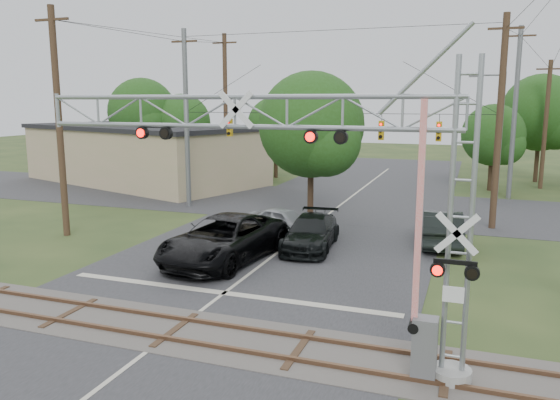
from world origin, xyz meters
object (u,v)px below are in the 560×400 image
(crossing_gantry, at_px, (315,179))
(pickup_black, at_px, (224,239))
(sedan_silver, at_px, (284,221))
(commercial_building, at_px, (144,153))
(traffic_signal_span, at_px, (343,123))
(car_dark, at_px, (311,232))
(streetlight, at_px, (498,131))

(crossing_gantry, height_order, pickup_black, crossing_gantry)
(sedan_silver, bearing_deg, commercial_building, 67.48)
(traffic_signal_span, distance_m, car_dark, 8.88)
(traffic_signal_span, xyz_separation_m, streetlight, (8.82, 7.92, -0.73))
(car_dark, xyz_separation_m, commercial_building, (-20.00, 16.24, 1.69))
(car_dark, height_order, sedan_silver, car_dark)
(car_dark, bearing_deg, streetlight, 55.62)
(crossing_gantry, distance_m, car_dark, 12.21)
(pickup_black, xyz_separation_m, commercial_building, (-17.00, 19.56, 1.48))
(sedan_silver, bearing_deg, pickup_black, -172.60)
(traffic_signal_span, relative_size, sedan_silver, 4.79)
(sedan_silver, bearing_deg, traffic_signal_span, -5.69)
(traffic_signal_span, relative_size, streetlight, 2.18)
(crossing_gantry, distance_m, commercial_building, 35.93)
(crossing_gantry, bearing_deg, traffic_signal_span, 101.09)
(traffic_signal_span, height_order, pickup_black, traffic_signal_span)
(traffic_signal_span, height_order, streetlight, traffic_signal_span)
(car_dark, relative_size, sedan_silver, 1.34)
(commercial_building, bearing_deg, crossing_gantry, -30.62)
(sedan_silver, bearing_deg, crossing_gantry, -142.17)
(sedan_silver, height_order, streetlight, streetlight)
(traffic_signal_span, xyz_separation_m, car_dark, (0.28, -7.40, -4.90))
(crossing_gantry, bearing_deg, commercial_building, 130.60)
(crossing_gantry, bearing_deg, car_dark, 106.85)
(car_dark, bearing_deg, pickup_black, -137.36)
(crossing_gantry, relative_size, streetlight, 1.39)
(crossing_gantry, height_order, commercial_building, crossing_gantry)
(crossing_gantry, xyz_separation_m, traffic_signal_span, (-3.60, 18.37, 0.69))
(traffic_signal_span, distance_m, streetlight, 11.88)
(pickup_black, distance_m, car_dark, 4.48)
(crossing_gantry, height_order, car_dark, crossing_gantry)
(crossing_gantry, xyz_separation_m, car_dark, (-3.32, 10.97, -4.21))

